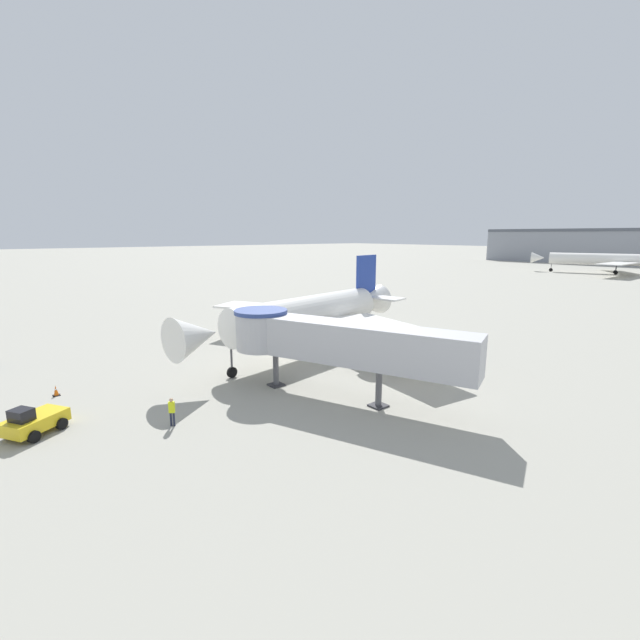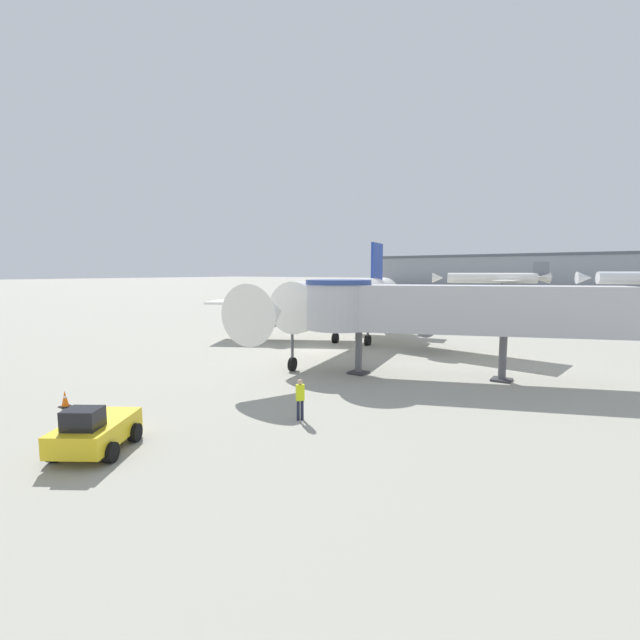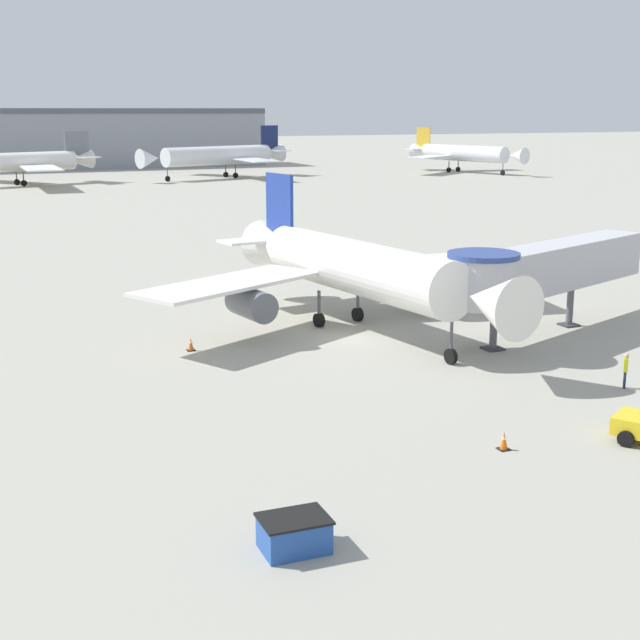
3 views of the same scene
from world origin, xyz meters
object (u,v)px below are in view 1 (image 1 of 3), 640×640
(traffic_cone_port_wing, at_px, (245,332))
(background_jet_gray_tail, at_px, (607,259))
(main_airplane, at_px, (311,314))
(ground_crew_marshaller, at_px, (172,410))
(traffic_cone_apron_front, at_px, (56,391))
(pushback_tug_yellow, at_px, (34,421))
(jet_bridge, at_px, (327,340))

(traffic_cone_port_wing, relative_size, background_jet_gray_tail, 0.02)
(main_airplane, xyz_separation_m, ground_crew_marshaller, (7.41, -16.77, -2.92))
(traffic_cone_port_wing, bearing_deg, ground_crew_marshaller, -40.42)
(main_airplane, bearing_deg, traffic_cone_port_wing, 176.55)
(traffic_cone_apron_front, relative_size, ground_crew_marshaller, 0.43)
(pushback_tug_yellow, distance_m, traffic_cone_apron_front, 6.60)
(traffic_cone_apron_front, relative_size, background_jet_gray_tail, 0.02)
(jet_bridge, xyz_separation_m, ground_crew_marshaller, (-2.31, -10.58, -3.19))
(main_airplane, bearing_deg, traffic_cone_apron_front, -107.40)
(jet_bridge, distance_m, traffic_cone_apron_front, 20.24)
(jet_bridge, xyz_separation_m, pushback_tug_yellow, (-6.49, -17.27, -3.46))
(traffic_cone_apron_front, relative_size, traffic_cone_port_wing, 0.99)
(traffic_cone_apron_front, bearing_deg, main_airplane, 81.92)
(main_airplane, relative_size, ground_crew_marshaller, 15.72)
(pushback_tug_yellow, relative_size, traffic_cone_port_wing, 4.79)
(background_jet_gray_tail, bearing_deg, ground_crew_marshaller, -9.95)
(traffic_cone_apron_front, distance_m, traffic_cone_port_wing, 21.79)
(traffic_cone_apron_front, bearing_deg, ground_crew_marshaller, 24.05)
(ground_crew_marshaller, bearing_deg, pushback_tug_yellow, 7.23)
(pushback_tug_yellow, bearing_deg, main_airplane, 66.13)
(pushback_tug_yellow, height_order, traffic_cone_port_wing, pushback_tug_yellow)
(main_airplane, relative_size, pushback_tug_yellow, 7.57)
(traffic_cone_apron_front, bearing_deg, background_jet_gray_tail, 93.69)
(ground_crew_marshaller, height_order, background_jet_gray_tail, background_jet_gray_tail)
(jet_bridge, distance_m, traffic_cone_port_wing, 21.63)
(jet_bridge, height_order, traffic_cone_port_wing, jet_bridge)
(jet_bridge, bearing_deg, traffic_cone_port_wing, 145.03)
(main_airplane, bearing_deg, ground_crew_marshaller, -75.50)
(jet_bridge, distance_m, pushback_tug_yellow, 18.77)
(ground_crew_marshaller, relative_size, background_jet_gray_tail, 0.05)
(main_airplane, relative_size, traffic_cone_apron_front, 36.52)
(traffic_cone_apron_front, bearing_deg, traffic_cone_port_wing, 111.31)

